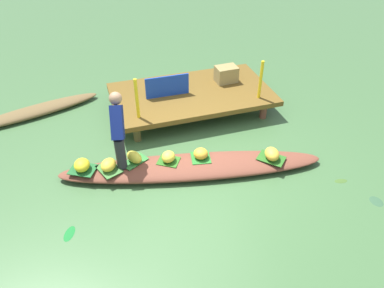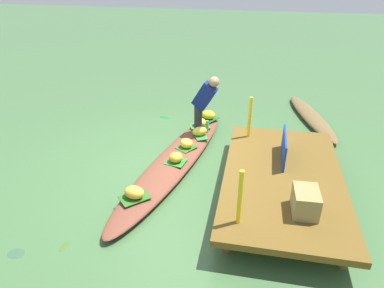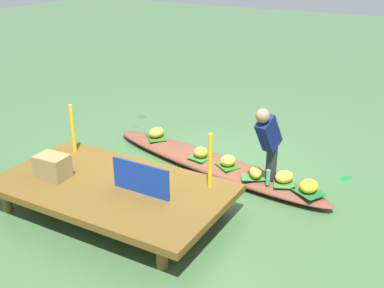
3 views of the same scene
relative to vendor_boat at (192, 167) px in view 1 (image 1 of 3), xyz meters
name	(u,v)px [view 1 (image 1 of 3)]	position (x,y,z in m)	size (l,w,h in m)	color
canal_water	(192,171)	(0.00, 0.00, -0.10)	(40.00, 40.00, 0.00)	#3E6539
dock_platform	(192,95)	(0.58, 1.86, 0.26)	(3.20, 1.80, 0.41)	brown
vendor_boat	(192,167)	(0.00, 0.00, 0.00)	(4.35, 0.69, 0.19)	brown
moored_boat	(35,111)	(-2.53, 2.64, -0.02)	(2.63, 0.44, 0.16)	brown
leaf_mat_0	(169,161)	(-0.36, 0.14, 0.10)	(0.34, 0.28, 0.01)	#2B661D
banana_bunch_0	(168,157)	(-0.36, 0.14, 0.19)	(0.24, 0.22, 0.18)	yellow
leaf_mat_1	(83,169)	(-1.72, 0.35, 0.10)	(0.41, 0.32, 0.01)	#1E5C2A
banana_bunch_1	(82,165)	(-1.72, 0.35, 0.19)	(0.29, 0.25, 0.19)	yellow
leaf_mat_2	(201,158)	(0.17, 0.06, 0.10)	(0.33, 0.31, 0.01)	#277728
banana_bunch_2	(201,154)	(0.17, 0.06, 0.19)	(0.24, 0.24, 0.17)	gold
leaf_mat_3	(109,169)	(-1.32, 0.23, 0.10)	(0.41, 0.30, 0.01)	#3C7333
banana_bunch_3	(108,165)	(-1.32, 0.23, 0.19)	(0.29, 0.23, 0.18)	yellow
leaf_mat_4	(271,158)	(1.28, -0.31, 0.10)	(0.43, 0.30, 0.01)	#28611D
banana_bunch_4	(272,154)	(1.28, -0.31, 0.19)	(0.31, 0.23, 0.18)	gold
leaf_mat_5	(135,161)	(-0.90, 0.30, 0.10)	(0.42, 0.24, 0.01)	#2E7430
banana_bunch_5	(134,157)	(-0.90, 0.30, 0.19)	(0.30, 0.18, 0.18)	yellow
vendor_person	(118,128)	(-1.08, 0.35, 0.78)	(0.28, 0.54, 1.18)	#28282D
water_bottle	(118,155)	(-1.13, 0.41, 0.21)	(0.06, 0.06, 0.23)	#51AB70
market_banner	(167,86)	(0.08, 1.86, 0.53)	(0.87, 0.03, 0.43)	#15379B
railing_post_west	(137,99)	(-0.62, 1.26, 0.70)	(0.06, 0.06, 0.77)	yellow
railing_post_east	(261,80)	(1.78, 1.26, 0.70)	(0.06, 0.06, 0.77)	yellow
produce_crate	(226,74)	(1.41, 2.09, 0.48)	(0.44, 0.32, 0.33)	olive
drifting_plant_0	(69,234)	(-2.02, -0.74, -0.09)	(0.28, 0.13, 0.01)	#166E28
drifting_plant_1	(341,181)	(2.22, -0.96, -0.09)	(0.21, 0.10, 0.01)	#3C5E25
drifting_plant_2	(376,201)	(2.46, -1.51, -0.09)	(0.23, 0.18, 0.01)	#305638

